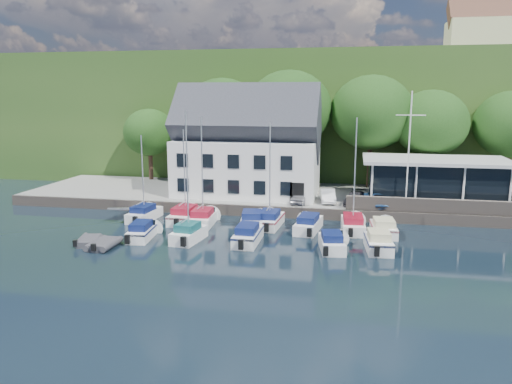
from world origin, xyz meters
TOP-DOWN VIEW (x-y plane):
  - ground at (0.00, 0.00)m, footprint 180.00×180.00m
  - quay at (0.00, 17.50)m, footprint 60.00×13.00m
  - quay_face at (0.00, 11.00)m, footprint 60.00×0.30m
  - hillside at (0.00, 62.00)m, footprint 160.00×75.00m
  - field_patch at (8.00, 70.00)m, footprint 50.00×30.00m
  - farmhouse at (22.00, 52.00)m, footprint 10.40×7.00m
  - harbor_building at (-7.00, 16.50)m, footprint 14.40×8.20m
  - club_pavilion at (11.00, 16.00)m, footprint 13.20×7.20m
  - seawall at (12.00, 11.40)m, footprint 18.00×0.50m
  - gangway at (-16.50, 9.00)m, footprint 1.20×6.00m
  - car_silver at (-1.30, 13.11)m, footprint 1.66×3.59m
  - car_white at (1.25, 13.94)m, footprint 1.74×3.83m
  - car_dgrey at (3.76, 13.49)m, footprint 2.35×4.13m
  - car_blue at (5.87, 13.11)m, footprint 2.42×4.00m
  - flagpole at (8.17, 12.39)m, footprint 2.46×0.20m
  - tree_0 at (-20.11, 22.72)m, footprint 6.09×6.09m
  - tree_1 at (-11.08, 22.20)m, footprint 8.61×8.61m
  - tree_2 at (-3.50, 21.50)m, footprint 9.17×9.17m
  - tree_3 at (5.19, 22.46)m, footprint 8.79×8.79m
  - tree_4 at (11.24, 22.20)m, footprint 7.65×7.65m
  - tree_5 at (19.18, 22.79)m, footprint 7.59×7.59m
  - boat_r1_0 at (-14.55, 7.93)m, footprint 2.29×6.03m
  - boat_r1_1 at (-10.73, 7.98)m, footprint 2.23×6.54m
  - boat_r1_2 at (-8.95, 7.40)m, footprint 2.41×6.22m
  - boat_r1_3 at (-4.66, 7.38)m, footprint 2.80×5.86m
  - boat_r1_4 at (-3.25, 7.80)m, footprint 2.32×6.05m
  - boat_r1_5 at (0.09, 7.15)m, footprint 2.54×6.42m
  - boat_r1_6 at (3.65, 7.77)m, footprint 2.37×6.38m
  - boat_r1_7 at (6.04, 7.09)m, footprint 2.37×5.39m
  - boat_r2_0 at (-12.34, 2.48)m, footprint 2.30×5.72m
  - boat_r2_1 at (-8.56, 2.43)m, footprint 2.45×5.30m
  - boat_r2_2 at (-4.07, 2.93)m, footprint 1.85×6.11m
  - boat_r2_3 at (2.21, 2.37)m, footprint 2.60×5.40m
  - boat_r2_4 at (5.48, 2.89)m, footprint 2.35×5.39m
  - dinghy_0 at (-15.67, 0.28)m, footprint 2.34×3.14m
  - dinghy_1 at (-14.13, -0.33)m, footprint 1.83×3.04m

SIDE VIEW (x-z plane):
  - ground at x=0.00m, z-range 0.00..0.00m
  - gangway at x=-16.50m, z-range -0.70..0.70m
  - dinghy_0 at x=-15.67m, z-range 0.00..0.65m
  - dinghy_1 at x=-14.13m, z-range 0.00..0.71m
  - quay at x=0.00m, z-range 0.00..1.00m
  - quay_face at x=0.00m, z-range 0.00..1.00m
  - boat_r1_7 at x=6.04m, z-range 0.00..1.35m
  - boat_r2_3 at x=2.21m, z-range 0.00..1.35m
  - boat_r2_0 at x=-12.34m, z-range 0.00..1.36m
  - boat_r1_5 at x=0.09m, z-range 0.00..1.39m
  - boat_r1_3 at x=-4.66m, z-range 0.00..1.42m
  - boat_r2_2 at x=-4.07m, z-range 0.00..1.46m
  - boat_r2_4 at x=5.48m, z-range 0.00..1.50m
  - car_dgrey at x=3.76m, z-range 1.00..2.13m
  - car_silver at x=-1.30m, z-range 1.00..2.19m
  - seawall at x=12.00m, z-range 1.00..2.20m
  - car_white at x=1.25m, z-range 1.00..2.22m
  - car_blue at x=5.87m, z-range 1.00..2.28m
  - club_pavilion at x=11.00m, z-range 1.00..5.10m
  - boat_r1_0 at x=-14.55m, z-range 0.00..8.44m
  - boat_r1_6 at x=3.65m, z-range 0.00..8.48m
  - boat_r1_2 at x=-8.95m, z-range 0.00..8.56m
  - boat_r1_4 at x=-3.25m, z-range 0.00..8.64m
  - boat_r1_1 at x=-10.73m, z-range 0.00..8.87m
  - boat_r2_1 at x=-8.56m, z-range 0.00..9.03m
  - tree_0 at x=-20.11m, z-range 1.00..9.32m
  - harbor_building at x=-7.00m, z-range 1.00..9.70m
  - flagpole at x=8.17m, z-range 1.00..11.27m
  - tree_5 at x=19.18m, z-range 1.00..11.37m
  - tree_4 at x=11.24m, z-range 1.00..11.46m
  - tree_1 at x=-11.08m, z-range 1.00..12.77m
  - tree_3 at x=5.19m, z-range 1.00..13.01m
  - tree_2 at x=-3.50m, z-range 1.00..13.54m
  - hillside at x=0.00m, z-range 0.00..16.00m
  - field_patch at x=8.00m, z-range 16.00..16.30m
  - farmhouse at x=22.00m, z-range 16.00..24.20m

